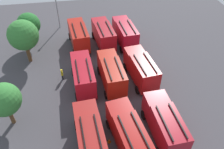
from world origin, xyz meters
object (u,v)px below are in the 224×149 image
Objects in this scene: fire_truck_3 at (128,132)px; firefighter_1 at (62,74)px; fire_truck_7 at (83,74)px; tree_1 at (23,35)px; fire_truck_5 at (103,34)px; tree_0 at (4,100)px; traffic_cone_0 at (136,55)px; fire_truck_2 at (125,33)px; traffic_cone_2 at (149,62)px; fire_truck_1 at (141,68)px; fire_truck_6 at (90,135)px; fire_truck_0 at (164,123)px; lamppost at (57,8)px; fire_truck_4 at (111,73)px; traffic_cone_1 at (109,141)px; tree_2 at (29,25)px; fire_truck_8 at (78,35)px.

fire_truck_3 is 13.33m from firefighter_1.
tree_1 is at bearing 44.87° from fire_truck_7.
tree_0 is at bearing 132.17° from fire_truck_5.
fire_truck_3 is at bearing 162.94° from traffic_cone_0.
fire_truck_2 reaches higher than traffic_cone_2.
tree_0 is (-13.92, 12.40, 1.67)m from fire_truck_5.
fire_truck_1 and fire_truck_7 have the same top height.
fire_truck_6 is (-18.52, 3.86, 0.00)m from fire_truck_5.
fire_truck_0 and fire_truck_5 have the same top height.
traffic_cone_2 is 0.10× the size of lamppost.
traffic_cone_2 is at bearing -74.43° from fire_truck_7.
tree_0 reaches higher than fire_truck_4.
fire_truck_4 is at bearing -96.89° from fire_truck_7.
fire_truck_4 is 1.17× the size of lamppost.
fire_truck_7 is (9.22, 0.06, 0.00)m from fire_truck_6.
tree_0 is at bearing 115.46° from fire_truck_7.
fire_truck_3 reaches higher than traffic_cone_1.
tree_2 is (15.96, -0.88, -0.04)m from tree_0.
fire_truck_7 is 1.30× the size of tree_2.
tree_2 is (9.42, 4.76, 2.82)m from firefighter_1.
lamppost is at bearing 45.69° from traffic_cone_0.
lamppost is at bearing 6.25° from fire_truck_3.
traffic_cone_2 is (3.62, -6.29, -1.83)m from fire_truck_4.
tree_2 reaches higher than fire_truck_4.
tree_1 is 1.20× the size of tree_2.
traffic_cone_0 is 16.67m from lamppost.
fire_truck_0 is 16.97m from tree_0.
fire_truck_7 is at bearing 82.40° from fire_truck_4.
traffic_cone_2 is (-7.94, -17.57, -3.46)m from tree_2.
fire_truck_0 is at bearing -163.29° from fire_truck_8.
fire_truck_5 is 6.33m from traffic_cone_0.
fire_truck_0 reaches higher than traffic_cone_2.
tree_0 is at bearing 98.88° from fire_truck_1.
fire_truck_1 reaches higher than firefighter_1.
fire_truck_8 is 11.95m from traffic_cone_2.
fire_truck_0 is 0.99× the size of fire_truck_5.
traffic_cone_0 is 15.52m from traffic_cone_1.
fire_truck_0 is at bearing 170.20° from traffic_cone_2.
fire_truck_6 is 1.17× the size of lamppost.
fire_truck_7 is 10.69m from traffic_cone_2.
fire_truck_4 is 1.29× the size of tree_0.
fire_truck_4 is 1.09× the size of tree_1.
fire_truck_7 is at bearing -61.37° from tree_0.
traffic_cone_0 is (-4.13, -4.45, -1.79)m from fire_truck_5.
traffic_cone_1 is (-4.37, -10.49, -3.54)m from tree_0.
tree_0 is 7.72× the size of traffic_cone_0.
traffic_cone_1 is at bearing -148.59° from tree_1.
tree_1 reaches higher than fire_truck_4.
traffic_cone_0 is (14.19, -0.54, -1.79)m from fire_truck_0.
tree_1 is 19.15m from traffic_cone_1.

